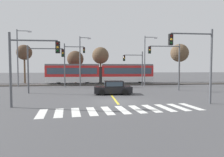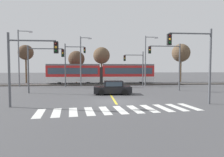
{
  "view_description": "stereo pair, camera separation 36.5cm",
  "coord_description": "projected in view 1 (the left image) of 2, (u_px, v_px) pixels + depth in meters",
  "views": [
    {
      "loc": [
        -2.3,
        -17.48,
        3.02
      ],
      "look_at": [
        0.51,
        7.97,
        1.6
      ],
      "focal_mm": 32.0,
      "sensor_mm": 36.0,
      "label": 1
    },
    {
      "loc": [
        -1.93,
        -17.52,
        3.02
      ],
      "look_at": [
        0.51,
        7.97,
        1.6
      ],
      "focal_mm": 32.0,
      "sensor_mm": 36.0,
      "label": 2
    }
  ],
  "objects": [
    {
      "name": "traffic_light_near_right",
      "position": [
        197.0,
        54.0,
        16.27
      ],
      "size": [
        3.75,
        0.38,
        6.16
      ],
      "color": "#515459",
      "rests_on": "ground"
    },
    {
      "name": "bare_tree_far_east",
      "position": [
        180.0,
        53.0,
        41.83
      ],
      "size": [
        3.76,
        3.76,
        7.95
      ],
      "color": "brown",
      "rests_on": "ground"
    },
    {
      "name": "street_lamp_west",
      "position": [
        19.0,
        54.0,
        30.98
      ],
      "size": [
        2.27,
        0.28,
        8.88
      ],
      "color": "slate",
      "rests_on": "ground"
    },
    {
      "name": "crosswalk_stripe_3",
      "position": [
        92.0,
        111.0,
        13.75
      ],
      "size": [
        0.86,
        2.84,
        0.01
      ],
      "primitive_type": "cube",
      "rotation": [
        0.0,
        0.0,
        0.11
      ],
      "color": "silver",
      "rests_on": "ground"
    },
    {
      "name": "street_lamp_east",
      "position": [
        146.0,
        58.0,
        32.6
      ],
      "size": [
        2.17,
        0.28,
        8.15
      ],
      "color": "slate",
      "rests_on": "ground"
    },
    {
      "name": "crosswalk_stripe_7",
      "position": [
        151.0,
        108.0,
        14.71
      ],
      "size": [
        0.86,
        2.84,
        0.01
      ],
      "primitive_type": "cube",
      "rotation": [
        0.0,
        0.0,
        0.11
      ],
      "color": "silver",
      "rests_on": "ground"
    },
    {
      "name": "bare_tree_east",
      "position": [
        100.0,
        56.0,
        39.85
      ],
      "size": [
        3.33,
        3.33,
        7.08
      ],
      "color": "brown",
      "rests_on": "ground"
    },
    {
      "name": "street_lamp_centre",
      "position": [
        81.0,
        58.0,
        32.18
      ],
      "size": [
        1.88,
        0.28,
        8.0
      ],
      "color": "slate",
      "rests_on": "ground"
    },
    {
      "name": "crosswalk_stripe_2",
      "position": [
        76.0,
        112.0,
        13.51
      ],
      "size": [
        0.86,
        2.84,
        0.01
      ],
      "primitive_type": "cube",
      "rotation": [
        0.0,
        0.0,
        0.11
      ],
      "color": "silver",
      "rests_on": "ground"
    },
    {
      "name": "track_bed",
      "position": [
        103.0,
        84.0,
        35.34
      ],
      "size": [
        120.0,
        4.0,
        0.18
      ],
      "primitive_type": "cube",
      "color": "#4C4742",
      "rests_on": "ground"
    },
    {
      "name": "traffic_light_near_left",
      "position": [
        28.0,
        59.0,
        14.99
      ],
      "size": [
        3.75,
        0.38,
        5.63
      ],
      "color": "#515459",
      "rests_on": "ground"
    },
    {
      "name": "crosswalk_stripe_0",
      "position": [
        42.0,
        114.0,
        13.04
      ],
      "size": [
        0.86,
        2.84,
        0.01
      ],
      "primitive_type": "cube",
      "rotation": [
        0.0,
        0.0,
        0.11
      ],
      "color": "silver",
      "rests_on": "ground"
    },
    {
      "name": "light_rail_tram",
      "position": [
        100.0,
        73.0,
        35.17
      ],
      "size": [
        18.5,
        2.64,
        3.43
      ],
      "color": "silver",
      "rests_on": "track_bed"
    },
    {
      "name": "rail_near",
      "position": [
        103.0,
        84.0,
        34.62
      ],
      "size": [
        120.0,
        0.08,
        0.1
      ],
      "primitive_type": "cube",
      "color": "#939399",
      "rests_on": "track_bed"
    },
    {
      "name": "crosswalk_stripe_5",
      "position": [
        123.0,
        110.0,
        14.23
      ],
      "size": [
        0.86,
        2.84,
        0.01
      ],
      "primitive_type": "cube",
      "rotation": [
        0.0,
        0.0,
        0.11
      ],
      "color": "silver",
      "rests_on": "ground"
    },
    {
      "name": "rail_far",
      "position": [
        103.0,
        83.0,
        36.05
      ],
      "size": [
        120.0,
        0.08,
        0.1
      ],
      "primitive_type": "cube",
      "color": "#939399",
      "rests_on": "track_bed"
    },
    {
      "name": "crosswalk_stripe_1",
      "position": [
        59.0,
        113.0,
        13.27
      ],
      "size": [
        0.86,
        2.84,
        0.01
      ],
      "primitive_type": "cube",
      "rotation": [
        0.0,
        0.0,
        0.11
      ],
      "color": "silver",
      "rests_on": "ground"
    },
    {
      "name": "lane_centre_line",
      "position": [
        109.0,
        92.0,
        24.79
      ],
      "size": [
        0.2,
        17.28,
        0.01
      ],
      "primitive_type": "cube",
      "color": "gold",
      "rests_on": "ground"
    },
    {
      "name": "traffic_light_mid_right",
      "position": [
        169.0,
        59.0,
        25.84
      ],
      "size": [
        4.25,
        0.38,
        6.09
      ],
      "color": "#515459",
      "rests_on": "ground"
    },
    {
      "name": "traffic_light_far_right",
      "position": [
        136.0,
        64.0,
        32.17
      ],
      "size": [
        3.25,
        0.38,
        5.59
      ],
      "color": "#515459",
      "rests_on": "ground"
    },
    {
      "name": "bare_tree_west",
      "position": [
        75.0,
        59.0,
        38.91
      ],
      "size": [
        3.19,
        3.19,
        6.27
      ],
      "color": "brown",
      "rests_on": "ground"
    },
    {
      "name": "traffic_light_far_left",
      "position": [
        71.0,
        59.0,
        30.94
      ],
      "size": [
        3.25,
        0.38,
        6.71
      ],
      "color": "#515459",
      "rests_on": "ground"
    },
    {
      "name": "traffic_light_mid_left",
      "position": [
        41.0,
        61.0,
        23.28
      ],
      "size": [
        4.25,
        0.38,
        5.57
      ],
      "color": "#515459",
      "rests_on": "ground"
    },
    {
      "name": "ground_plane",
      "position": [
        116.0,
        101.0,
        17.77
      ],
      "size": [
        200.0,
        200.0,
        0.0
      ],
      "primitive_type": "plane",
      "color": "#474749"
    },
    {
      "name": "crosswalk_stripe_6",
      "position": [
        137.0,
        109.0,
        14.47
      ],
      "size": [
        0.86,
        2.84,
        0.01
      ],
      "primitive_type": "cube",
      "rotation": [
        0.0,
        0.0,
        0.11
      ],
      "color": "silver",
      "rests_on": "ground"
    },
    {
      "name": "sedan_crossing",
      "position": [
        113.0,
        88.0,
        22.46
      ],
      "size": [
        4.21,
        1.94,
        1.52
      ],
      "color": "black",
      "rests_on": "ground"
    },
    {
      "name": "crosswalk_stripe_9",
      "position": [
        178.0,
        107.0,
        15.18
      ],
      "size": [
        0.86,
        2.84,
        0.01
      ],
      "primitive_type": "cube",
      "rotation": [
        0.0,
        0.0,
        0.11
      ],
      "color": "silver",
      "rests_on": "ground"
    },
    {
      "name": "crosswalk_stripe_10",
      "position": [
        191.0,
        106.0,
        15.42
      ],
      "size": [
        0.86,
        2.84,
        0.01
      ],
      "primitive_type": "cube",
      "rotation": [
        0.0,
        0.0,
        0.11
      ],
      "color": "silver",
      "rests_on": "ground"
    },
    {
      "name": "crosswalk_stripe_8",
      "position": [
        165.0,
        108.0,
        14.94
      ],
      "size": [
        0.86,
        2.84,
        0.01
      ],
      "primitive_type": "cube",
      "rotation": [
        0.0,
        0.0,
        0.11
      ],
      "color": "silver",
      "rests_on": "ground"
    },
    {
      "name": "crosswalk_stripe_4",
      "position": [
        107.0,
        110.0,
        13.99
      ],
      "size": [
        0.86,
        2.84,
        0.01
      ],
      "primitive_type": "cube",
      "rotation": [
        0.0,
        0.0,
        0.11
      ],
      "color": "silver",
      "rests_on": "ground"
    },
    {
      "name": "bare_tree_far_west",
      "position": [
        24.0,
        53.0,
        37.62
      ],
      "size": [
        2.85,
        2.85,
        7.3
      ],
      "color": "brown",
      "rests_on": "ground"
    }
  ]
}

